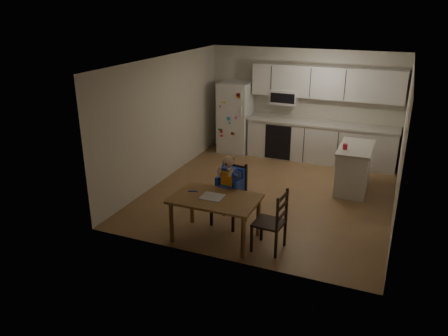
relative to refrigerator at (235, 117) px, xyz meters
The scene contains 10 objects.
room 2.31m from the refrigerator, 47.16° to the right, with size 4.52×5.01×2.51m.
refrigerator is the anchor object (origin of this frame).
kitchen_run 2.05m from the refrigerator, ahead, with size 3.37×0.62×2.15m.
kitchen_island 3.31m from the refrigerator, 24.01° to the right, with size 0.62×1.19×0.88m.
red_cup 3.23m from the refrigerator, 29.33° to the right, with size 0.09×0.09×0.11m, color red.
dining_table 4.35m from the refrigerator, 72.90° to the right, with size 1.31×0.84×0.70m.
napkin 4.33m from the refrigerator, 73.49° to the right, with size 0.34×0.29×0.01m, color #BABABF.
toddler_spoon 4.17m from the refrigerator, 78.16° to the right, with size 0.02×0.02×0.12m, color blue.
chair_booster 3.79m from the refrigerator, 70.16° to the right, with size 0.52×0.52×1.21m.
chair_side 4.71m from the refrigerator, 61.76° to the right, with size 0.45×0.45×0.95m.
Camera 1 is at (2.14, -7.49, 3.46)m, focal length 35.00 mm.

